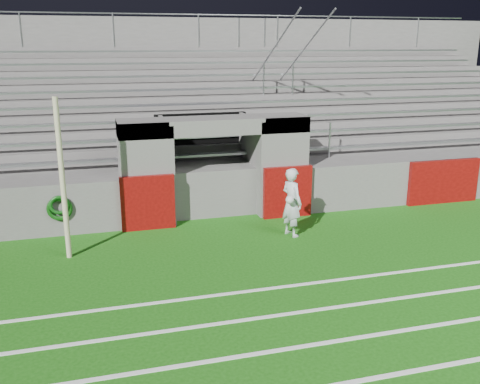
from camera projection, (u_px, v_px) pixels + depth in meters
name	position (u px, v px, depth m)	size (l,w,h in m)	color
ground	(254.00, 268.00, 10.85)	(90.00, 90.00, 0.00)	#16530D
field_post	(62.00, 180.00, 10.94)	(0.11, 0.11, 3.39)	beige
stadium_structure	(184.00, 133.00, 17.84)	(26.00, 8.48, 5.42)	#595754
goalkeeper_with_ball	(292.00, 202.00, 12.47)	(0.57, 0.71, 1.63)	silver
hose_coil	(60.00, 207.00, 12.38)	(0.59, 0.15, 0.62)	#0D3E0C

